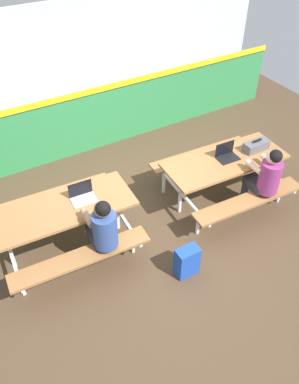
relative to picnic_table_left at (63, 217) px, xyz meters
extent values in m
cube|color=#4C3826|center=(1.24, -0.22, -0.58)|extent=(10.00, 10.00, 0.02)
cube|color=#338C4C|center=(1.24, 2.07, -0.02)|extent=(8.00, 0.12, 1.10)
cube|color=yellow|center=(1.24, 2.01, 0.58)|extent=(8.00, 0.03, 0.10)
cube|color=silver|center=(1.24, 2.07, 1.33)|extent=(6.72, 0.12, 1.40)
cube|color=#9E6B3D|center=(0.00, 0.00, 0.15)|extent=(1.90, 0.85, 0.04)
cube|color=#9E6B3D|center=(-0.03, -0.63, -0.14)|extent=(1.78, 0.37, 0.04)
cube|color=#9E6B3D|center=(0.03, 0.63, -0.14)|extent=(1.78, 0.37, 0.04)
cube|color=white|center=(-0.75, 0.04, -0.22)|extent=(0.04, 0.04, 0.70)
cube|color=white|center=(-0.75, 0.04, -0.18)|extent=(0.12, 1.55, 0.04)
cube|color=white|center=(-0.78, -0.47, -0.37)|extent=(0.04, 0.04, 0.41)
cube|color=white|center=(-0.72, 0.55, -0.37)|extent=(0.04, 0.04, 0.41)
cube|color=white|center=(0.75, -0.04, -0.22)|extent=(0.04, 0.04, 0.70)
cube|color=white|center=(0.75, -0.04, -0.18)|extent=(0.12, 1.55, 0.04)
cube|color=white|center=(0.72, -0.55, -0.37)|extent=(0.04, 0.04, 0.41)
cube|color=white|center=(0.78, 0.47, -0.37)|extent=(0.04, 0.04, 0.41)
cube|color=#9E6B3D|center=(2.47, -0.24, 0.15)|extent=(1.90, 0.85, 0.04)
cube|color=#9E6B3D|center=(2.44, -0.87, -0.14)|extent=(1.78, 0.37, 0.04)
cube|color=#9E6B3D|center=(2.50, 0.39, -0.14)|extent=(1.78, 0.37, 0.04)
cube|color=white|center=(1.72, -0.20, -0.22)|extent=(0.04, 0.04, 0.70)
cube|color=white|center=(1.72, -0.20, -0.18)|extent=(0.12, 1.55, 0.04)
cube|color=white|center=(1.69, -0.71, -0.37)|extent=(0.04, 0.04, 0.41)
cube|color=white|center=(1.75, 0.31, -0.37)|extent=(0.04, 0.04, 0.41)
cube|color=white|center=(3.22, -0.28, -0.22)|extent=(0.04, 0.04, 0.70)
cube|color=white|center=(3.22, -0.28, -0.18)|extent=(0.12, 1.55, 0.04)
cube|color=white|center=(3.19, -0.79, -0.37)|extent=(0.04, 0.04, 0.41)
cube|color=white|center=(3.25, 0.23, -0.37)|extent=(0.04, 0.04, 0.41)
cylinder|color=#2D2D38|center=(0.23, -0.32, -0.35)|extent=(0.11, 0.11, 0.45)
cylinder|color=#2D2D38|center=(0.41, -0.33, -0.35)|extent=(0.11, 0.11, 0.45)
cube|color=#2D2D38|center=(0.32, -0.48, -0.06)|extent=(0.32, 0.40, 0.12)
cylinder|color=#334C8C|center=(0.31, -0.65, 0.18)|extent=(0.30, 0.30, 0.48)
cylinder|color=#A57A5B|center=(0.18, -0.45, 0.27)|extent=(0.10, 0.30, 0.08)
cylinder|color=#A57A5B|center=(0.46, -0.46, 0.27)|extent=(0.10, 0.30, 0.08)
sphere|color=#A57A5B|center=(0.31, -0.63, 0.51)|extent=(0.20, 0.20, 0.20)
sphere|color=black|center=(0.31, -0.66, 0.54)|extent=(0.18, 0.18, 0.18)
cylinder|color=#2D2D38|center=(2.66, -0.56, -0.35)|extent=(0.11, 0.11, 0.45)
cylinder|color=#2D2D38|center=(2.84, -0.57, -0.35)|extent=(0.11, 0.11, 0.45)
cube|color=#2D2D38|center=(2.74, -0.72, -0.06)|extent=(0.32, 0.40, 0.12)
cylinder|color=#8C3372|center=(2.73, -0.89, 0.18)|extent=(0.30, 0.30, 0.48)
cylinder|color=beige|center=(2.60, -0.68, 0.27)|extent=(0.10, 0.30, 0.08)
cylinder|color=beige|center=(2.88, -0.70, 0.27)|extent=(0.10, 0.30, 0.08)
sphere|color=beige|center=(2.73, -0.87, 0.51)|extent=(0.20, 0.20, 0.20)
sphere|color=black|center=(2.73, -0.90, 0.54)|extent=(0.18, 0.18, 0.18)
cube|color=silver|center=(0.30, -0.02, 0.17)|extent=(0.33, 0.24, 0.01)
cube|color=black|center=(0.31, 0.09, 0.28)|extent=(0.32, 0.02, 0.21)
cube|color=black|center=(2.51, -0.24, 0.17)|extent=(0.33, 0.24, 0.01)
cube|color=black|center=(2.52, -0.14, 0.28)|extent=(0.32, 0.02, 0.21)
cube|color=#595B60|center=(3.03, -0.27, 0.24)|extent=(0.40, 0.18, 0.14)
cube|color=black|center=(3.03, -0.27, 0.33)|extent=(0.16, 0.02, 0.02)
cube|color=#1E47B2|center=(1.16, -1.20, -0.35)|extent=(0.30, 0.18, 0.44)
cube|color=#1E47B2|center=(1.16, -1.09, -0.42)|extent=(0.21, 0.04, 0.19)
camera|label=1|loc=(-0.83, -3.68, 3.57)|focal=36.16mm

